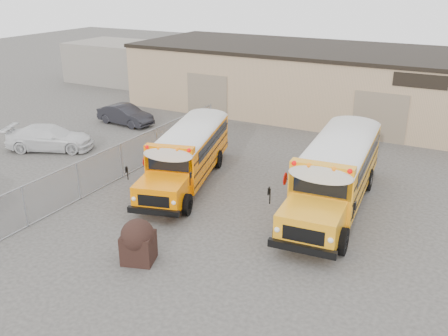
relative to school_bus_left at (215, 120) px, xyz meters
The scene contains 9 objects.
ground 10.78m from the school_bus_left, 65.52° to the right, with size 120.00×120.00×0.00m, color #3C3A37.
warehouse 11.22m from the school_bus_left, 66.74° to the left, with size 30.20×10.20×4.67m.
chainlink_fence 6.93m from the school_bus_left, 103.23° to the right, with size 0.07×18.07×1.81m.
distant_building_left 21.45m from the school_bus_left, 145.05° to the left, with size 8.00×6.00×3.60m, color gray.
school_bus_left is the anchor object (origin of this frame).
school_bus_right 8.27m from the school_bus_left, 10.36° to the left, with size 3.37×10.33×2.97m.
tarp_bundle 13.27m from the school_bus_left, 72.52° to the right, with size 1.34×1.27×1.63m.
car_white 9.62m from the school_bus_left, 146.31° to the right, with size 2.01×4.94×1.43m, color silver.
car_dark 7.55m from the school_bus_left, behind, with size 1.42×4.06×1.34m, color black.
Camera 1 is at (9.51, -15.03, 9.60)m, focal length 40.00 mm.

